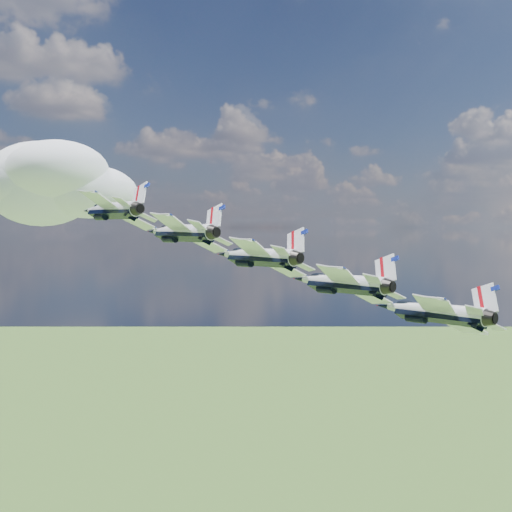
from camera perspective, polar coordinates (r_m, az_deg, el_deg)
name	(u,v)px	position (r m, az deg, el deg)	size (l,w,h in m)	color
cloud_far	(54,182)	(265.58, -17.53, 6.27)	(63.19, 49.65, 24.83)	white
jet_0	(110,210)	(94.73, -12.84, 4.03)	(11.25, 16.66, 4.98)	white
jet_1	(180,232)	(89.00, -6.78, 2.14)	(11.25, 16.66, 4.98)	white
jet_2	(256,256)	(84.49, 0.00, 0.00)	(11.25, 16.66, 4.98)	silver
jet_3	(339,282)	(81.42, 7.42, -2.34)	(11.25, 16.66, 4.98)	white
jet_4	(431,311)	(79.95, 15.29, -4.77)	(11.25, 16.66, 4.98)	white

